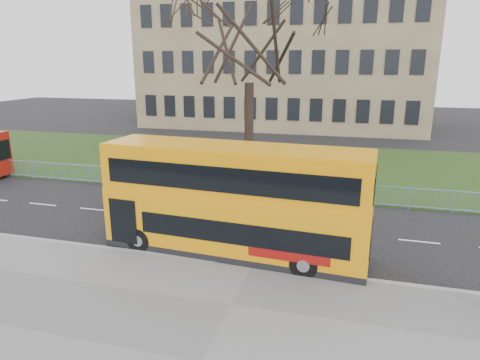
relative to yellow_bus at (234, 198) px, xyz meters
name	(u,v)px	position (x,y,z in m)	size (l,w,h in m)	color
ground	(262,250)	(0.94, 0.51, -2.20)	(120.00, 120.00, 0.00)	black
kerb	(252,267)	(0.94, -1.04, -2.13)	(80.00, 0.20, 0.14)	gray
grass_verge	(305,166)	(0.94, 14.81, -2.16)	(80.00, 15.40, 0.08)	#243B15
guard_railing	(288,189)	(0.94, 7.11, -1.65)	(40.00, 0.12, 1.10)	#7396CD
bare_tree	(249,63)	(-2.06, 10.51, 4.76)	(9.63, 9.63, 13.75)	black
civic_building	(285,62)	(-4.06, 35.51, 4.80)	(30.00, 15.00, 14.00)	#79644D
yellow_bus	(234,198)	(0.00, 0.00, 0.00)	(9.92, 2.98, 4.10)	orange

